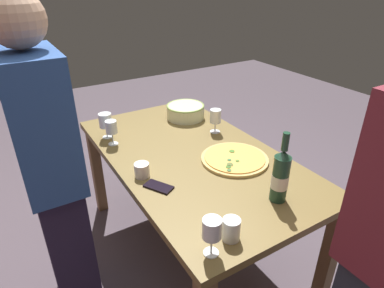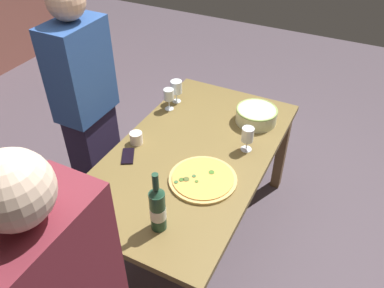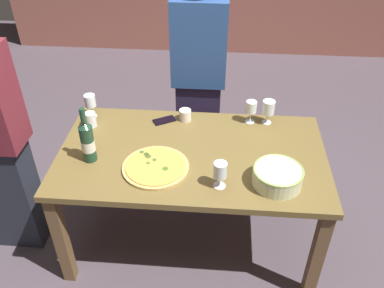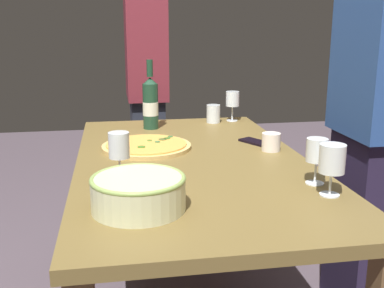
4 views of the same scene
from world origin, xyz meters
name	(u,v)px [view 3 (image 3 of 4)]	position (x,y,z in m)	size (l,w,h in m)	color
ground_plane	(192,236)	(0.00, 0.00, 0.00)	(8.00, 8.00, 0.00)	#51454E
dining_table	(192,164)	(0.00, 0.00, 0.66)	(1.60, 0.90, 0.75)	brown
pizza	(156,167)	(-0.19, -0.16, 0.76)	(0.38, 0.38, 0.03)	tan
serving_bowl	(278,176)	(0.48, -0.24, 0.80)	(0.27, 0.27, 0.10)	beige
wine_bottle	(87,141)	(-0.59, -0.11, 0.88)	(0.08, 0.08, 0.35)	#1E412D
wine_glass_near_pizza	(268,108)	(0.47, 0.36, 0.87)	(0.08, 0.08, 0.16)	white
wine_glass_by_bottle	(220,171)	(0.17, -0.28, 0.85)	(0.07, 0.07, 0.16)	white
wine_glass_far_left	(90,101)	(-0.70, 0.34, 0.87)	(0.07, 0.07, 0.16)	white
wine_glass_far_right	(251,108)	(0.36, 0.36, 0.86)	(0.07, 0.07, 0.16)	white
cup_amber	(91,119)	(-0.68, 0.23, 0.80)	(0.07, 0.07, 0.10)	white
cup_ceramic	(185,115)	(-0.07, 0.35, 0.79)	(0.08, 0.08, 0.08)	white
cell_phone	(164,120)	(-0.21, 0.32, 0.76)	(0.07, 0.14, 0.01)	black
person_guest_left	(199,78)	(-0.01, 0.77, 0.85)	(0.39, 0.24, 1.66)	#251D36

